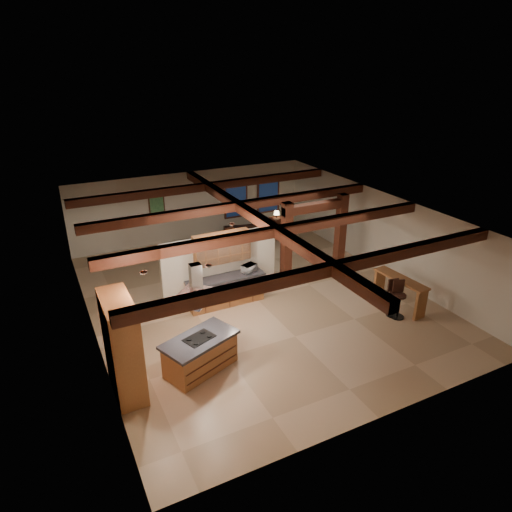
% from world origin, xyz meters
% --- Properties ---
extents(ground, '(12.00, 12.00, 0.00)m').
position_xyz_m(ground, '(0.00, 0.00, 0.00)').
color(ground, tan).
rests_on(ground, ground).
extents(room_walls, '(12.00, 12.00, 12.00)m').
position_xyz_m(room_walls, '(0.00, 0.00, 1.78)').
color(room_walls, beige).
rests_on(room_walls, ground).
extents(ceiling_beams, '(10.00, 12.00, 0.28)m').
position_xyz_m(ceiling_beams, '(0.00, 0.00, 2.76)').
color(ceiling_beams, '#3F150F').
rests_on(ceiling_beams, room_walls).
extents(timber_posts, '(2.50, 0.30, 2.90)m').
position_xyz_m(timber_posts, '(2.50, 0.50, 1.76)').
color(timber_posts, '#3F150F').
rests_on(timber_posts, ground).
extents(partition_wall, '(3.80, 0.18, 2.20)m').
position_xyz_m(partition_wall, '(-1.00, 0.50, 1.10)').
color(partition_wall, beige).
rests_on(partition_wall, ground).
extents(pantry_cabinet, '(0.67, 1.60, 2.40)m').
position_xyz_m(pantry_cabinet, '(-4.67, -2.60, 1.20)').
color(pantry_cabinet, '#955E30').
rests_on(pantry_cabinet, ground).
extents(back_counter, '(2.50, 0.66, 0.94)m').
position_xyz_m(back_counter, '(-1.00, 0.11, 0.48)').
color(back_counter, '#955E30').
rests_on(back_counter, ground).
extents(upper_display_cabinet, '(1.80, 0.36, 0.95)m').
position_xyz_m(upper_display_cabinet, '(-1.00, 0.31, 1.85)').
color(upper_display_cabinet, '#955E30').
rests_on(upper_display_cabinet, partition_wall).
extents(range_hood, '(1.10, 1.10, 1.40)m').
position_xyz_m(range_hood, '(-2.86, -2.65, 1.78)').
color(range_hood, silver).
rests_on(range_hood, room_walls).
extents(back_windows, '(2.70, 0.07, 1.70)m').
position_xyz_m(back_windows, '(2.80, 5.93, 1.50)').
color(back_windows, '#3F150F').
rests_on(back_windows, room_walls).
extents(framed_art, '(0.65, 0.05, 0.85)m').
position_xyz_m(framed_art, '(-1.50, 5.94, 1.70)').
color(framed_art, '#3F150F').
rests_on(framed_art, room_walls).
extents(recessed_cans, '(3.16, 2.46, 0.03)m').
position_xyz_m(recessed_cans, '(-2.53, -1.93, 2.87)').
color(recessed_cans, silver).
rests_on(recessed_cans, room_walls).
extents(kitchen_island, '(2.09, 1.59, 0.93)m').
position_xyz_m(kitchen_island, '(-2.86, -2.65, 0.46)').
color(kitchen_island, '#955E30').
rests_on(kitchen_island, ground).
extents(dining_table, '(1.88, 1.12, 0.64)m').
position_xyz_m(dining_table, '(0.09, 3.08, 0.32)').
color(dining_table, '#3C170F').
rests_on(dining_table, ground).
extents(sofa, '(2.45, 1.33, 0.68)m').
position_xyz_m(sofa, '(2.30, 4.98, 0.34)').
color(sofa, black).
rests_on(sofa, ground).
extents(microwave, '(0.54, 0.46, 0.25)m').
position_xyz_m(microwave, '(-0.18, 0.11, 1.07)').
color(microwave, '#B5B6BA').
rests_on(microwave, back_counter).
extents(bar_counter, '(0.60, 1.91, 0.99)m').
position_xyz_m(bar_counter, '(3.75, -2.46, 0.67)').
color(bar_counter, '#955E30').
rests_on(bar_counter, ground).
extents(side_table, '(0.60, 0.60, 0.62)m').
position_xyz_m(side_table, '(3.64, 5.19, 0.31)').
color(side_table, '#3F150F').
rests_on(side_table, ground).
extents(table_lamp, '(0.26, 0.26, 0.30)m').
position_xyz_m(table_lamp, '(3.64, 5.19, 0.83)').
color(table_lamp, black).
rests_on(table_lamp, side_table).
extents(bar_stool_a, '(0.43, 0.44, 1.17)m').
position_xyz_m(bar_stool_a, '(3.29, -2.93, 0.59)').
color(bar_stool_a, black).
rests_on(bar_stool_a, ground).
extents(bar_stool_b, '(0.40, 0.41, 1.15)m').
position_xyz_m(bar_stool_b, '(3.24, -2.78, 0.59)').
color(bar_stool_b, black).
rests_on(bar_stool_b, ground).
extents(dining_chairs, '(1.98, 1.98, 1.13)m').
position_xyz_m(dining_chairs, '(0.09, 3.08, 0.58)').
color(dining_chairs, '#3F150F').
rests_on(dining_chairs, ground).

